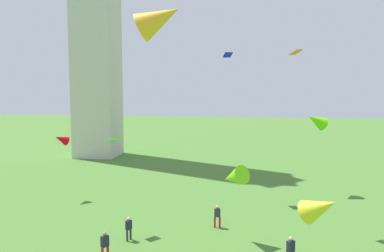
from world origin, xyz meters
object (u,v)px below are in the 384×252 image
at_px(person_4, 129,227).
at_px(kite_flying_0, 316,120).
at_px(person_5, 291,249).
at_px(kite_flying_1, 228,55).
at_px(kite_flying_4, 61,139).
at_px(person_1, 217,215).
at_px(kite_flying_8, 160,18).
at_px(kite_flying_2, 320,207).
at_px(kite_flying_3, 115,139).
at_px(kite_flying_7, 296,52).
at_px(kite_flying_5, 234,177).
at_px(person_0, 105,244).

bearing_deg(person_4, kite_flying_0, 156.22).
relative_size(person_4, person_5, 0.94).
xyz_separation_m(kite_flying_1, kite_flying_4, (-14.21, -2.94, -7.29)).
relative_size(person_1, kite_flying_8, 0.69).
distance_m(person_1, person_4, 6.28).
xyz_separation_m(kite_flying_0, kite_flying_1, (-7.99, -2.21, 5.82)).
height_order(person_5, kite_flying_4, kite_flying_4).
relative_size(kite_flying_2, kite_flying_3, 2.37).
distance_m(person_4, kite_flying_7, 16.18).
distance_m(kite_flying_3, kite_flying_8, 11.47).
bearing_deg(person_5, kite_flying_4, -67.70).
bearing_deg(kite_flying_7, kite_flying_0, -53.18).
height_order(person_5, kite_flying_5, kite_flying_5).
height_order(kite_flying_1, kite_flying_4, kite_flying_1).
bearing_deg(person_4, person_0, 12.49).
xyz_separation_m(kite_flying_2, kite_flying_3, (-12.52, 5.54, 2.47)).
bearing_deg(kite_flying_4, person_0, -17.79).
distance_m(kite_flying_0, kite_flying_7, 10.82).
relative_size(person_4, kite_flying_1, 1.40).
bearing_deg(person_4, kite_flying_2, 93.05).
xyz_separation_m(kite_flying_7, kite_flying_8, (-7.07, -10.76, 0.65)).
height_order(kite_flying_3, kite_flying_7, kite_flying_7).
distance_m(person_0, kite_flying_1, 19.31).
relative_size(kite_flying_0, kite_flying_2, 0.97).
xyz_separation_m(kite_flying_3, kite_flying_4, (-7.18, 6.45, -1.04)).
distance_m(kite_flying_3, kite_flying_7, 13.68).
relative_size(person_0, person_1, 1.05).
distance_m(kite_flying_1, kite_flying_4, 16.24).
xyz_separation_m(person_1, person_4, (-5.43, -3.14, -0.02)).
bearing_deg(kite_flying_2, person_0, 124.84).
xyz_separation_m(person_5, kite_flying_2, (1.20, -1.61, 2.93)).
distance_m(person_1, kite_flying_8, 15.29).
bearing_deg(person_1, kite_flying_4, 152.32).
height_order(kite_flying_3, kite_flying_8, kite_flying_8).
relative_size(person_1, kite_flying_2, 0.64).
distance_m(kite_flying_0, kite_flying_4, 22.84).
height_order(person_4, person_5, person_5).
relative_size(person_5, kite_flying_1, 1.50).
relative_size(kite_flying_1, kite_flying_2, 0.44).
xyz_separation_m(kite_flying_1, kite_flying_5, (0.98, -9.99, -8.49)).
xyz_separation_m(kite_flying_0, kite_flying_7, (-2.98, -8.86, 5.43)).
distance_m(person_5, kite_flying_1, 18.21).
relative_size(person_0, kite_flying_2, 0.67).
bearing_deg(kite_flying_0, kite_flying_3, -74.32).
bearing_deg(person_0, kite_flying_5, -26.38).
relative_size(person_1, kite_flying_5, 0.68).
bearing_deg(person_5, kite_flying_5, -83.73).
distance_m(person_5, kite_flying_5, 5.66).
xyz_separation_m(kite_flying_1, kite_flying_7, (5.01, -6.65, -0.39)).
bearing_deg(kite_flying_5, person_1, -103.73).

